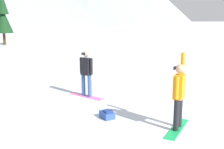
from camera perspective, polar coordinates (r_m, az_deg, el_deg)
The scene contains 5 objects.
snowboarder_foreground at distance 7.35m, azimuth 13.90°, elevation -4.09°, with size 1.40×1.21×2.05m.
snowboarder_midground at distance 10.27m, azimuth -5.44°, elevation 0.41°, with size 1.01×1.51×1.78m.
backpack_blue at distance 8.19m, azimuth -1.02°, elevation -8.40°, with size 0.37×0.54×0.27m.
pine_tree_tall at distance 34.77m, azimuth -22.06°, elevation 11.46°, with size 2.23×2.23×6.27m.
peak_central_summit at distance 305.64m, azimuth 7.01°, elevation 15.26°, with size 102.11×102.11×45.68m.
Camera 1 is at (-7.06, -5.16, 2.89)m, focal length 43.41 mm.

